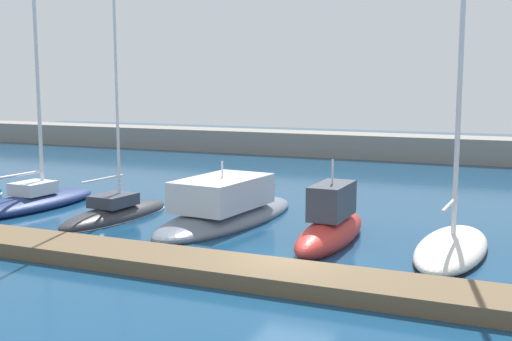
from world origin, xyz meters
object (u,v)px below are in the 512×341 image
Objects in this scene: motorboat_slate_fourth at (227,209)px; motorboat_red_fifth at (331,225)px; sailboat_charcoal_third at (116,213)px; sailboat_ivory_sixth at (452,246)px; sailboat_navy_second at (32,198)px.

motorboat_red_fifth is (5.18, -1.75, 0.14)m from motorboat_slate_fourth.
sailboat_charcoal_third is 14.22m from sailboat_ivory_sixth.
sailboat_navy_second is 19.32m from sailboat_ivory_sixth.
sailboat_navy_second is 1.24× the size of sailboat_charcoal_third.
sailboat_navy_second is at bearing 90.71° from sailboat_ivory_sixth.
sailboat_navy_second is 1.59× the size of motorboat_slate_fourth.
motorboat_red_fifth is (9.88, -0.24, 0.39)m from sailboat_charcoal_third.
sailboat_charcoal_third is at bearing 89.06° from motorboat_red_fifth.
motorboat_red_fifth is (14.98, -0.63, 0.19)m from sailboat_navy_second.
sailboat_ivory_sixth is (14.22, -0.14, 0.01)m from sailboat_charcoal_third.
sailboat_charcoal_third reaches higher than motorboat_slate_fourth.
sailboat_navy_second reaches higher than sailboat_ivory_sixth.
sailboat_charcoal_third reaches higher than sailboat_ivory_sixth.
sailboat_navy_second reaches higher than motorboat_slate_fourth.
sailboat_navy_second reaches higher than motorboat_red_fifth.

